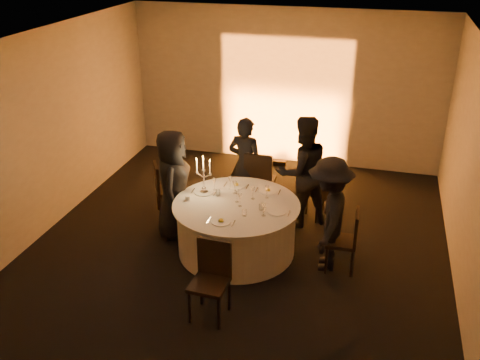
% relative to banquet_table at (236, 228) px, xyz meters
% --- Properties ---
extents(floor, '(7.00, 7.00, 0.00)m').
position_rel_banquet_table_xyz_m(floor, '(0.00, 0.00, -0.38)').
color(floor, black).
rests_on(floor, ground).
extents(ceiling, '(7.00, 7.00, 0.00)m').
position_rel_banquet_table_xyz_m(ceiling, '(0.00, 0.00, 2.62)').
color(ceiling, silver).
rests_on(ceiling, wall_back).
extents(wall_back, '(7.00, 0.00, 7.00)m').
position_rel_banquet_table_xyz_m(wall_back, '(0.00, 3.50, 1.12)').
color(wall_back, '#B6B1A9').
rests_on(wall_back, floor).
extents(wall_front, '(7.00, 0.00, 7.00)m').
position_rel_banquet_table_xyz_m(wall_front, '(0.00, -3.50, 1.12)').
color(wall_front, '#B6B1A9').
rests_on(wall_front, floor).
extents(wall_left, '(0.00, 7.00, 7.00)m').
position_rel_banquet_table_xyz_m(wall_left, '(-3.00, 0.00, 1.12)').
color(wall_left, '#B6B1A9').
rests_on(wall_left, floor).
extents(wall_right, '(0.00, 7.00, 7.00)m').
position_rel_banquet_table_xyz_m(wall_right, '(3.00, 0.00, 1.12)').
color(wall_right, '#B6B1A9').
rests_on(wall_right, floor).
extents(uplighter_fixture, '(0.25, 0.12, 0.10)m').
position_rel_banquet_table_xyz_m(uplighter_fixture, '(0.00, 3.20, -0.33)').
color(uplighter_fixture, black).
rests_on(uplighter_fixture, floor).
extents(banquet_table, '(1.80, 1.80, 0.77)m').
position_rel_banquet_table_xyz_m(banquet_table, '(0.00, 0.00, 0.00)').
color(banquet_table, black).
rests_on(banquet_table, floor).
extents(chair_left, '(0.54, 0.54, 0.90)m').
position_rel_banquet_table_xyz_m(chair_left, '(-1.42, 0.75, 0.12)').
color(chair_left, black).
rests_on(chair_left, floor).
extents(chair_back_left, '(0.47, 0.47, 1.05)m').
position_rel_banquet_table_xyz_m(chair_back_left, '(0.03, 1.29, 0.21)').
color(chair_back_left, black).
rests_on(chair_back_left, floor).
extents(chair_back_right, '(0.53, 0.53, 0.86)m').
position_rel_banquet_table_xyz_m(chair_back_right, '(1.08, 1.28, 0.09)').
color(chair_back_right, black).
rests_on(chair_back_right, floor).
extents(chair_right, '(0.41, 0.41, 0.90)m').
position_rel_banquet_table_xyz_m(chair_right, '(1.57, -0.05, 0.12)').
color(chair_right, black).
rests_on(chair_right, floor).
extents(chair_front, '(0.45, 0.45, 0.97)m').
position_rel_banquet_table_xyz_m(chair_front, '(0.09, -1.41, 0.16)').
color(chair_front, black).
rests_on(chair_front, floor).
extents(guest_left, '(0.69, 0.92, 1.69)m').
position_rel_banquet_table_xyz_m(guest_left, '(-1.03, 0.22, 0.46)').
color(guest_left, black).
rests_on(guest_left, floor).
extents(guest_back_left, '(0.64, 0.47, 1.61)m').
position_rel_banquet_table_xyz_m(guest_back_left, '(-0.20, 1.27, 0.42)').
color(guest_back_left, black).
rests_on(guest_back_left, floor).
extents(guest_back_right, '(1.10, 1.05, 1.78)m').
position_rel_banquet_table_xyz_m(guest_back_right, '(0.75, 1.07, 0.51)').
color(guest_back_right, black).
rests_on(guest_back_right, floor).
extents(guest_right, '(0.64, 1.07, 1.63)m').
position_rel_banquet_table_xyz_m(guest_right, '(1.30, -0.05, 0.43)').
color(guest_right, black).
rests_on(guest_right, floor).
extents(plate_left, '(0.36, 0.29, 0.01)m').
position_rel_banquet_table_xyz_m(plate_left, '(-0.55, 0.22, 0.39)').
color(plate_left, white).
rests_on(plate_left, banquet_table).
extents(plate_back_left, '(0.36, 0.29, 0.08)m').
position_rel_banquet_table_xyz_m(plate_back_left, '(-0.16, 0.56, 0.40)').
color(plate_back_left, white).
rests_on(plate_back_left, banquet_table).
extents(plate_back_right, '(0.35, 0.28, 0.08)m').
position_rel_banquet_table_xyz_m(plate_back_right, '(0.34, 0.50, 0.40)').
color(plate_back_right, white).
rests_on(plate_back_right, banquet_table).
extents(plate_right, '(0.36, 0.26, 0.01)m').
position_rel_banquet_table_xyz_m(plate_right, '(0.60, -0.08, 0.39)').
color(plate_right, white).
rests_on(plate_right, banquet_table).
extents(plate_front, '(0.36, 0.26, 0.08)m').
position_rel_banquet_table_xyz_m(plate_front, '(-0.06, -0.54, 0.40)').
color(plate_front, white).
rests_on(plate_front, banquet_table).
extents(coffee_cup, '(0.11, 0.11, 0.07)m').
position_rel_banquet_table_xyz_m(coffee_cup, '(-0.70, -0.07, 0.42)').
color(coffee_cup, white).
rests_on(coffee_cup, banquet_table).
extents(candelabra, '(0.25, 0.12, 0.59)m').
position_rel_banquet_table_xyz_m(candelabra, '(-0.55, 0.22, 0.59)').
color(candelabra, silver).
rests_on(candelabra, banquet_table).
extents(wine_glass_a, '(0.07, 0.07, 0.19)m').
position_rel_banquet_table_xyz_m(wine_glass_a, '(0.37, 0.29, 0.52)').
color(wine_glass_a, silver).
rests_on(wine_glass_a, banquet_table).
extents(wine_glass_b, '(0.07, 0.07, 0.19)m').
position_rel_banquet_table_xyz_m(wine_glass_b, '(0.19, 0.21, 0.52)').
color(wine_glass_b, silver).
rests_on(wine_glass_b, banquet_table).
extents(wine_glass_c, '(0.07, 0.07, 0.19)m').
position_rel_banquet_table_xyz_m(wine_glass_c, '(-0.22, 0.45, 0.52)').
color(wine_glass_c, silver).
rests_on(wine_glass_c, banquet_table).
extents(wine_glass_d, '(0.07, 0.07, 0.19)m').
position_rel_banquet_table_xyz_m(wine_glass_d, '(-0.11, 0.31, 0.52)').
color(wine_glass_d, silver).
rests_on(wine_glass_d, banquet_table).
extents(wine_glass_e, '(0.07, 0.07, 0.19)m').
position_rel_banquet_table_xyz_m(wine_glass_e, '(0.45, -0.23, 0.52)').
color(wine_glass_e, silver).
rests_on(wine_glass_e, banquet_table).
extents(wine_glass_f, '(0.07, 0.07, 0.19)m').
position_rel_banquet_table_xyz_m(wine_glass_f, '(-0.01, 0.06, 0.52)').
color(wine_glass_f, silver).
rests_on(wine_glass_f, banquet_table).
extents(wine_glass_g, '(0.07, 0.07, 0.19)m').
position_rel_banquet_table_xyz_m(wine_glass_g, '(-0.43, 0.34, 0.52)').
color(wine_glass_g, silver).
rests_on(wine_glass_g, banquet_table).
extents(wine_glass_h, '(0.07, 0.07, 0.19)m').
position_rel_banquet_table_xyz_m(wine_glass_h, '(0.07, -0.05, 0.52)').
color(wine_glass_h, silver).
rests_on(wine_glass_h, banquet_table).
extents(tumbler_a, '(0.07, 0.07, 0.09)m').
position_rel_banquet_table_xyz_m(tumbler_a, '(0.20, -0.30, 0.43)').
color(tumbler_a, silver).
rests_on(tumbler_a, banquet_table).
extents(tumbler_b, '(0.07, 0.07, 0.09)m').
position_rel_banquet_table_xyz_m(tumbler_b, '(-0.32, 0.18, 0.43)').
color(tumbler_b, silver).
rests_on(tumbler_b, banquet_table).
extents(tumbler_c, '(0.07, 0.07, 0.09)m').
position_rel_banquet_table_xyz_m(tumbler_c, '(0.38, -0.08, 0.43)').
color(tumbler_c, silver).
rests_on(tumbler_c, banquet_table).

